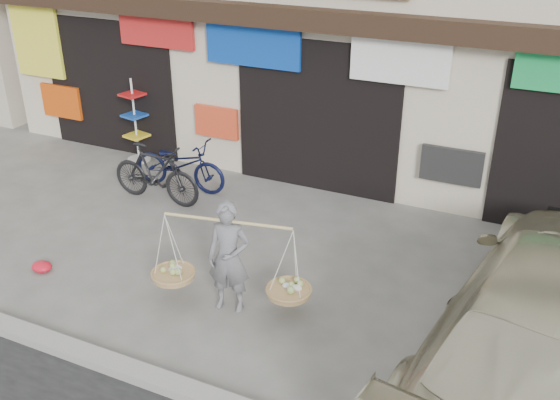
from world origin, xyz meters
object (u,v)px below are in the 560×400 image
at_px(street_vendor, 229,262).
at_px(display_rack, 136,128).
at_px(bike_1, 155,174).
at_px(bike_0, 180,164).

distance_m(street_vendor, display_rack, 5.46).
distance_m(bike_1, display_rack, 1.99).
bearing_deg(bike_1, bike_0, -7.33).
relative_size(street_vendor, bike_0, 1.15).
distance_m(street_vendor, bike_0, 3.85).
bearing_deg(bike_0, display_rack, 60.79).
bearing_deg(bike_0, street_vendor, -139.80).
relative_size(bike_0, bike_1, 1.04).
height_order(street_vendor, display_rack, display_rack).
height_order(street_vendor, bike_1, street_vendor).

